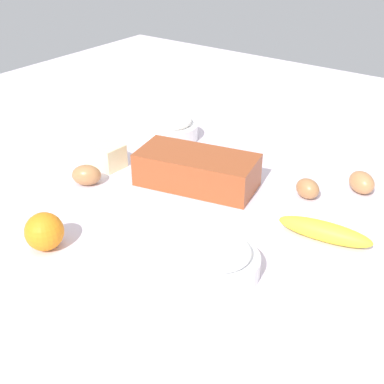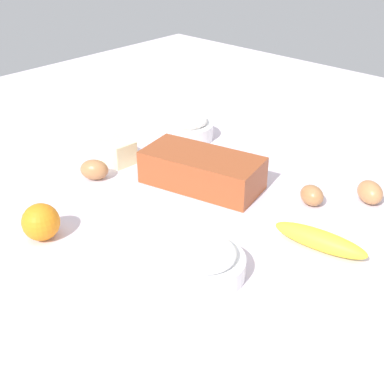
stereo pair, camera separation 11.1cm
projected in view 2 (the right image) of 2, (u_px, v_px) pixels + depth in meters
ground_plane at (192, 211)px, 1.14m from camera, size 2.40×2.40×0.02m
loaf_pan at (202, 170)px, 1.21m from camera, size 0.30×0.19×0.08m
flour_bowl at (188, 127)px, 1.45m from camera, size 0.15×0.15×0.07m
sugar_bowl at (205, 261)px, 0.92m from camera, size 0.15×0.15×0.07m
banana at (320, 240)px, 0.99m from camera, size 0.19×0.07×0.04m
orange_fruit at (41, 222)px, 1.02m from camera, size 0.08×0.08×0.08m
butter_block at (117, 151)px, 1.32m from camera, size 0.09×0.07×0.06m
egg_near_butter at (370, 192)px, 1.15m from camera, size 0.09×0.08×0.05m
egg_beside_bowl at (312, 195)px, 1.14m from camera, size 0.07×0.06×0.05m
egg_loose at (94, 170)px, 1.24m from camera, size 0.09×0.08×0.05m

